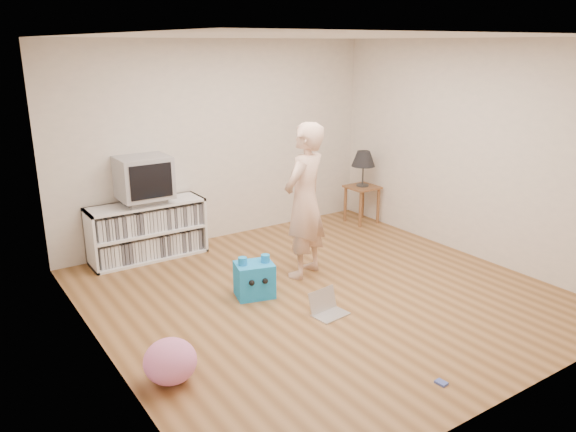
% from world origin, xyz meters
% --- Properties ---
extents(ground, '(4.50, 4.50, 0.00)m').
position_xyz_m(ground, '(0.00, 0.00, 0.00)').
color(ground, brown).
rests_on(ground, ground).
extents(walls, '(4.52, 4.52, 2.60)m').
position_xyz_m(walls, '(0.00, 0.00, 1.30)').
color(walls, silver).
rests_on(walls, ground).
extents(ceiling, '(4.50, 4.50, 0.01)m').
position_xyz_m(ceiling, '(0.00, 0.00, 2.60)').
color(ceiling, white).
rests_on(ceiling, walls).
extents(media_unit, '(1.40, 0.45, 0.70)m').
position_xyz_m(media_unit, '(-1.13, 2.04, 0.35)').
color(media_unit, white).
rests_on(media_unit, ground).
extents(dvd_deck, '(0.45, 0.35, 0.07)m').
position_xyz_m(dvd_deck, '(-1.13, 2.02, 0.73)').
color(dvd_deck, gray).
rests_on(dvd_deck, media_unit).
extents(crt_tv, '(0.60, 0.53, 0.50)m').
position_xyz_m(crt_tv, '(-1.13, 2.02, 1.02)').
color(crt_tv, '#99999E').
rests_on(crt_tv, dvd_deck).
extents(side_table, '(0.42, 0.42, 0.55)m').
position_xyz_m(side_table, '(1.99, 1.65, 0.42)').
color(side_table, brown).
rests_on(side_table, ground).
extents(table_lamp, '(0.34, 0.34, 0.52)m').
position_xyz_m(table_lamp, '(1.99, 1.65, 0.94)').
color(table_lamp, '#333333').
rests_on(table_lamp, side_table).
extents(person, '(0.75, 0.64, 1.74)m').
position_xyz_m(person, '(0.16, 0.53, 0.87)').
color(person, beige).
rests_on(person, ground).
extents(laptop, '(0.36, 0.31, 0.23)m').
position_xyz_m(laptop, '(-0.23, -0.40, 0.06)').
color(laptop, silver).
rests_on(laptop, ground).
extents(playing_cards, '(0.07, 0.10, 0.02)m').
position_xyz_m(playing_cards, '(-0.22, -1.84, 0.01)').
color(playing_cards, '#4659BB').
rests_on(playing_cards, ground).
extents(plush_blue, '(0.45, 0.40, 0.45)m').
position_xyz_m(plush_blue, '(-0.61, 0.34, 0.19)').
color(plush_blue, '#1289DD').
rests_on(plush_blue, ground).
extents(plush_pink, '(0.54, 0.54, 0.35)m').
position_xyz_m(plush_pink, '(-1.95, -0.64, 0.18)').
color(plush_pink, pink).
rests_on(plush_pink, ground).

